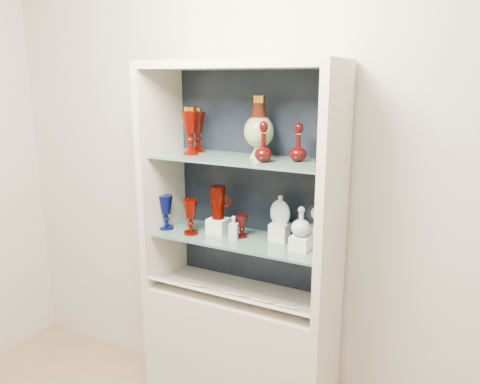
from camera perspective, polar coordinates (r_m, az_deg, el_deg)
The scene contains 31 objects.
wall_back at distance 2.52m, azimuth 2.34°, elevation 3.25°, with size 3.50×0.02×2.80m, color beige.
cabinet_base at distance 2.72m, azimuth 0.00°, elevation -19.29°, with size 1.00×0.40×0.75m, color beige.
cabinet_back_panel at distance 2.51m, azimuth 2.03°, elevation 1.46°, with size 0.98×0.02×1.15m, color black.
cabinet_side_left at distance 2.60m, azimuth -9.41°, elevation 1.70°, with size 0.04×0.40×1.15m, color beige.
cabinet_side_right at distance 2.17m, azimuth 11.29°, elevation -0.75°, with size 0.04×0.40×1.15m, color beige.
cabinet_top_cap at distance 2.29m, azimuth 0.00°, elevation 15.29°, with size 1.00×0.40×0.04m, color beige.
shelf_lower at distance 2.44m, azimuth 0.22°, elevation -5.75°, with size 0.92×0.34×0.01m, color slate.
shelf_upper at distance 2.33m, azimuth 0.23°, elevation 4.02°, with size 0.92×0.34×0.01m, color slate.
label_ledge at distance 2.44m, azimuth -1.24°, elevation -12.52°, with size 0.92×0.18×0.01m, color beige.
label_card_0 at distance 2.42m, azimuth -0.55°, elevation -12.36°, with size 0.10×0.07×0.00m, color white.
label_card_1 at distance 2.31m, azimuth 5.72°, elevation -13.72°, with size 0.10×0.07×0.00m, color white.
label_card_2 at distance 2.53m, azimuth -5.53°, elevation -11.17°, with size 0.10×0.07×0.00m, color white.
label_card_3 at distance 2.35m, azimuth 2.90°, elevation -13.13°, with size 0.10×0.07×0.00m, color white.
pedestal_lamp_left at distance 2.45m, azimuth -6.07°, elevation 7.42°, with size 0.09×0.09×0.24m, color #4C0600, non-canonical shape.
pedestal_lamp_right at distance 2.54m, azimuth -5.20°, elevation 7.53°, with size 0.09×0.09×0.23m, color #4C0600, non-canonical shape.
enamel_urn at distance 2.32m, azimuth 2.32°, elevation 7.91°, with size 0.15×0.15×0.31m, color #094F10, non-canonical shape.
ruby_decanter_a at distance 2.20m, azimuth 2.88°, elevation 6.43°, with size 0.08×0.08×0.22m, color #3B0706, non-canonical shape.
ruby_decanter_b at distance 2.23m, azimuth 7.13°, elevation 6.18°, with size 0.08×0.08×0.20m, color #3B0706, non-canonical shape.
lidded_bowl at distance 2.11m, azimuth 10.20°, elevation 4.16°, with size 0.08×0.08×0.09m, color #3B0706, non-canonical shape.
cobalt_goblet at distance 2.59m, azimuth -9.00°, elevation -2.44°, with size 0.08×0.08×0.19m, color #040840, non-canonical shape.
ruby_goblet_tall at distance 2.48m, azimuth -6.03°, elevation -3.05°, with size 0.08×0.08×0.19m, color #4C0600, non-canonical shape.
ruby_goblet_small at distance 2.43m, azimuth 0.25°, elevation -4.18°, with size 0.06×0.06×0.12m, color #3B0706, non-canonical shape.
riser_ruby_pitcher at distance 2.51m, azimuth -2.67°, elevation -4.13°, with size 0.10×0.10×0.08m, color silver.
ruby_pitcher at distance 2.47m, azimuth -2.71°, elevation -1.30°, with size 0.13×0.08×0.18m, color #4C0600, non-canonical shape.
clear_square_bottle at distance 2.40m, azimuth -0.79°, elevation -4.38°, with size 0.04×0.04×0.13m, color #A4B2BE, non-canonical shape.
riser_flat_flask at distance 2.40m, azimuth 4.86°, elevation -4.87°, with size 0.09×0.09×0.09m, color silver.
flat_flask at distance 2.36m, azimuth 4.92°, elevation -2.10°, with size 0.11×0.04×0.15m, color silver, non-canonical shape.
riser_clear_round_decanter at distance 2.28m, azimuth 7.37°, elevation -6.20°, with size 0.09×0.09×0.07m, color silver.
clear_round_decanter at distance 2.25m, azimuth 7.45°, elevation -3.67°, with size 0.09×0.09×0.14m, color #A4B2BE, non-canonical shape.
riser_cameo_medallion at distance 2.34m, azimuth 9.33°, elevation -5.32°, with size 0.08×0.08×0.10m, color silver.
cameo_medallion at distance 2.31m, azimuth 9.43°, elevation -2.64°, with size 0.11×0.04×0.13m, color black, non-canonical shape.
Camera 1 is at (1.07, -0.49, 1.85)m, focal length 35.00 mm.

